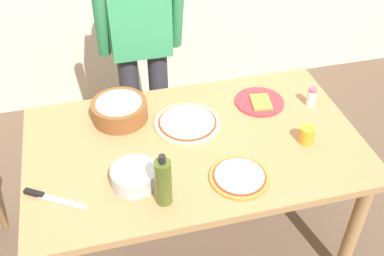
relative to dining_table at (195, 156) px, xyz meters
name	(u,v)px	position (x,y,z in m)	size (l,w,h in m)	color
ground	(194,240)	(0.00, 0.00, -0.67)	(8.00, 8.00, 0.00)	brown
dining_table	(195,156)	(0.00, 0.00, 0.00)	(1.60, 0.96, 0.76)	#A37A4C
person_cook	(140,38)	(-0.12, 0.76, 0.27)	(0.49, 0.25, 1.62)	#2D2D38
pizza_raw_on_board	(187,123)	(0.00, 0.14, 0.10)	(0.33, 0.33, 0.02)	beige
pizza_cooked_on_tray	(239,177)	(0.13, -0.28, 0.10)	(0.27, 0.27, 0.02)	#C67A33
plate_with_slice	(260,102)	(0.42, 0.22, 0.10)	(0.26, 0.26, 0.02)	red
popcorn_bowl	(119,109)	(-0.32, 0.28, 0.15)	(0.28, 0.28, 0.11)	brown
mixing_bowl_steel	(134,176)	(-0.32, -0.19, 0.13)	(0.20, 0.20, 0.08)	#B7B7BC
olive_oil_bottle	(163,182)	(-0.21, -0.32, 0.20)	(0.07, 0.07, 0.26)	#47561E
cup_orange	(307,135)	(0.52, -0.13, 0.13)	(0.07, 0.07, 0.09)	orange
salt_shaker	(311,97)	(0.67, 0.14, 0.14)	(0.04, 0.04, 0.11)	white
chef_knife	(47,197)	(-0.69, -0.19, 0.10)	(0.26, 0.18, 0.02)	silver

